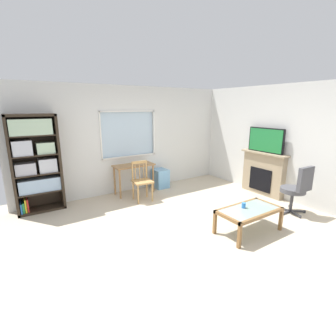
# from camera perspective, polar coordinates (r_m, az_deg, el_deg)

# --- Properties ---
(ground) EXTENTS (6.41, 6.00, 0.02)m
(ground) POSITION_cam_1_polar(r_m,az_deg,el_deg) (4.59, 4.54, -13.50)
(ground) COLOR beige
(wall_back_with_window) EXTENTS (5.41, 0.15, 2.59)m
(wall_back_with_window) POSITION_cam_1_polar(r_m,az_deg,el_deg) (6.29, -9.24, 6.32)
(wall_back_with_window) COLOR silver
(wall_back_with_window) RESTS_ON ground
(wall_right) EXTENTS (0.12, 5.20, 2.59)m
(wall_right) POSITION_cam_1_polar(r_m,az_deg,el_deg) (6.22, 25.58, 5.17)
(wall_right) COLOR silver
(wall_right) RESTS_ON ground
(bookshelf) EXTENTS (0.90, 0.38, 1.97)m
(bookshelf) POSITION_cam_1_polar(r_m,az_deg,el_deg) (5.58, -28.36, 1.72)
(bookshelf) COLOR #2D2319
(bookshelf) RESTS_ON ground
(desk_under_window) EXTENTS (0.98, 0.44, 0.73)m
(desk_under_window) POSITION_cam_1_polar(r_m,az_deg,el_deg) (6.09, -7.89, -0.34)
(desk_under_window) COLOR #A37547
(desk_under_window) RESTS_ON ground
(wooden_chair) EXTENTS (0.45, 0.44, 0.90)m
(wooden_chair) POSITION_cam_1_polar(r_m,az_deg,el_deg) (5.67, -6.07, -2.90)
(wooden_chair) COLOR tan
(wooden_chair) RESTS_ON ground
(plastic_drawer_unit) EXTENTS (0.35, 0.40, 0.49)m
(plastic_drawer_unit) POSITION_cam_1_polar(r_m,az_deg,el_deg) (6.59, -1.77, -2.38)
(plastic_drawer_unit) COLOR #72ADDB
(plastic_drawer_unit) RESTS_ON ground
(fireplace) EXTENTS (0.26, 1.18, 1.04)m
(fireplace) POSITION_cam_1_polar(r_m,az_deg,el_deg) (6.46, 21.09, -1.11)
(fireplace) COLOR tan
(fireplace) RESTS_ON ground
(tv) EXTENTS (0.06, 0.93, 0.58)m
(tv) POSITION_cam_1_polar(r_m,az_deg,el_deg) (6.29, 21.64, 5.98)
(tv) COLOR black
(tv) RESTS_ON fireplace
(office_chair) EXTENTS (0.56, 0.58, 1.00)m
(office_chair) POSITION_cam_1_polar(r_m,az_deg,el_deg) (5.50, 27.70, -4.03)
(office_chair) COLOR #4C4C51
(office_chair) RESTS_ON ground
(coffee_table) EXTENTS (1.10, 0.58, 0.42)m
(coffee_table) POSITION_cam_1_polar(r_m,az_deg,el_deg) (4.47, 18.21, -9.65)
(coffee_table) COLOR #8C9E99
(coffee_table) RESTS_ON ground
(sippy_cup) EXTENTS (0.07, 0.07, 0.09)m
(sippy_cup) POSITION_cam_1_polar(r_m,az_deg,el_deg) (4.45, 17.07, -8.23)
(sippy_cup) COLOR #337FD6
(sippy_cup) RESTS_ON coffee_table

